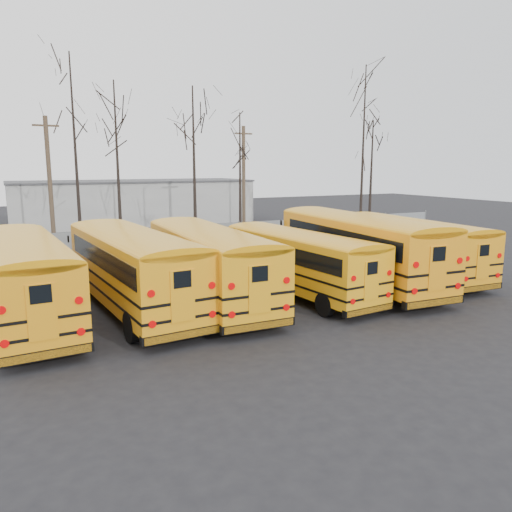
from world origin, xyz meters
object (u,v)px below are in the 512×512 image
bus_c (208,258)px  bus_d (297,257)px  bus_e (355,243)px  bus_b (131,263)px  utility_pole_right (244,181)px  bus_a (23,272)px  utility_pole_left (50,186)px  bus_f (408,242)px

bus_c → bus_d: size_ratio=1.10×
bus_e → bus_b: bearing=-179.3°
utility_pole_right → bus_a: bearing=-141.2°
bus_b → utility_pole_left: 13.77m
bus_d → bus_b: bearing=167.6°
bus_e → utility_pole_left: size_ratio=1.46×
bus_c → utility_pole_left: bearing=110.9°
bus_a → utility_pole_left: (2.16, 13.34, 2.48)m
utility_pole_left → bus_d: bearing=-66.3°
bus_e → bus_f: bus_e is taller
bus_b → bus_d: (6.95, -0.91, -0.20)m
utility_pole_left → utility_pole_right: (14.06, 2.46, 0.02)m
bus_a → utility_pole_left: utility_pole_left is taller
bus_a → bus_d: size_ratio=1.10×
utility_pole_right → bus_c: bearing=-125.4°
bus_b → bus_e: 10.39m
bus_c → bus_d: (3.89, -0.60, -0.18)m
bus_c → bus_d: bearing=-6.7°
utility_pole_left → utility_pole_right: bearing=2.7°
bus_f → utility_pole_left: 20.94m
bus_a → bus_b: bus_b is taller
utility_pole_right → bus_e: bearing=-102.5°
bus_b → utility_pole_right: utility_pole_right is taller
utility_pole_left → utility_pole_right: size_ratio=0.99×
bus_c → bus_e: 7.33m
bus_b → utility_pole_left: utility_pole_left is taller
bus_a → bus_b: size_ratio=0.98×
bus_f → bus_e: bearing=-172.1°
bus_c → bus_f: (10.91, 0.03, -0.11)m
bus_b → bus_e: bearing=-7.4°
bus_c → utility_pole_left: size_ratio=1.35×
bus_d → utility_pole_right: utility_pole_right is taller
bus_f → bus_c: bearing=-176.4°
bus_f → utility_pole_left: size_ratio=1.28×
bus_b → bus_d: 7.01m
bus_a → bus_d: (10.75, -1.02, -0.18)m
bus_b → bus_f: 13.96m
bus_b → bus_c: 3.07m
bus_c → bus_b: bearing=176.4°
bus_a → utility_pole_left: size_ratio=1.35×
bus_e → utility_pole_right: utility_pole_right is taller
bus_a → utility_pole_right: (16.22, 15.80, 2.51)m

